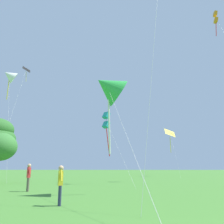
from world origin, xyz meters
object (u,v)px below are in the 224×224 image
at_px(kite_yellow_diamond, 170,137).
at_px(kite_black_large, 25,74).
at_px(kite_orange_box, 216,18).
at_px(kite_teal_box, 106,122).
at_px(kite_green_small, 109,87).
at_px(person_with_spool, 29,175).
at_px(kite_white_distant, 10,75).
at_px(person_foreground_watcher, 60,181).

xyz_separation_m(kite_yellow_diamond, kite_black_large, (-25.38, -10.84, 9.13)).
distance_m(kite_orange_box, kite_teal_box, 21.01).
height_order(kite_green_small, person_with_spool, kite_green_small).
distance_m(kite_yellow_diamond, kite_white_distant, 30.85).
height_order(kite_teal_box, person_with_spool, kite_teal_box).
bearing_deg(kite_black_large, person_with_spool, -64.79).
xyz_separation_m(kite_green_small, person_foreground_watcher, (-1.79, -4.05, -5.51)).
relative_size(kite_yellow_diamond, person_foreground_watcher, 5.68).
distance_m(person_foreground_watcher, person_with_spool, 7.05).
bearing_deg(kite_white_distant, person_with_spool, -57.24).
distance_m(kite_green_small, person_with_spool, 7.92).
height_order(kite_green_small, kite_yellow_diamond, kite_yellow_diamond).
bearing_deg(person_foreground_watcher, kite_orange_box, 50.42).
distance_m(kite_yellow_diamond, person_foreground_watcher, 39.66).
xyz_separation_m(kite_yellow_diamond, person_with_spool, (-15.81, -31.17, -6.37)).
bearing_deg(kite_yellow_diamond, kite_black_large, -156.88).
distance_m(kite_black_large, kite_white_distant, 6.89).
height_order(kite_white_distant, person_with_spool, kite_white_distant).
distance_m(kite_teal_box, kite_black_large, 21.61).
bearing_deg(kite_orange_box, person_with_spool, -146.68).
xyz_separation_m(kite_orange_box, kite_black_large, (-28.50, 7.88, -4.35)).
height_order(kite_orange_box, person_with_spool, kite_orange_box).
bearing_deg(kite_black_large, person_foreground_watcher, -63.34).
distance_m(kite_green_small, kite_black_large, 28.72).
height_order(kite_yellow_diamond, person_with_spool, kite_yellow_diamond).
xyz_separation_m(kite_green_small, kite_orange_box, (13.48, 14.42, 14.45)).
bearing_deg(person_foreground_watcher, kite_yellow_diamond, 71.91).
bearing_deg(kite_white_distant, person_foreground_watcher, -57.69).
xyz_separation_m(kite_teal_box, kite_white_distant, (-13.72, 6.14, 7.70)).
height_order(kite_green_small, kite_black_large, kite_black_large).
relative_size(kite_black_large, person_with_spool, 10.15).
xyz_separation_m(kite_white_distant, person_with_spool, (9.02, -14.01, -12.79)).
bearing_deg(kite_green_small, kite_orange_box, 46.93).
distance_m(kite_yellow_diamond, person_with_spool, 35.52).
xyz_separation_m(kite_teal_box, person_foreground_watcher, (-1.04, -13.90, -5.19)).
height_order(kite_yellow_diamond, kite_teal_box, kite_yellow_diamond).
bearing_deg(kite_yellow_diamond, kite_teal_box, -115.50).
relative_size(kite_teal_box, kite_black_large, 0.39).
bearing_deg(kite_green_small, person_with_spool, 160.04).
bearing_deg(kite_black_large, kite_orange_box, -15.46).
relative_size(kite_green_small, kite_black_large, 0.59).
relative_size(kite_orange_box, kite_teal_box, 3.06).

